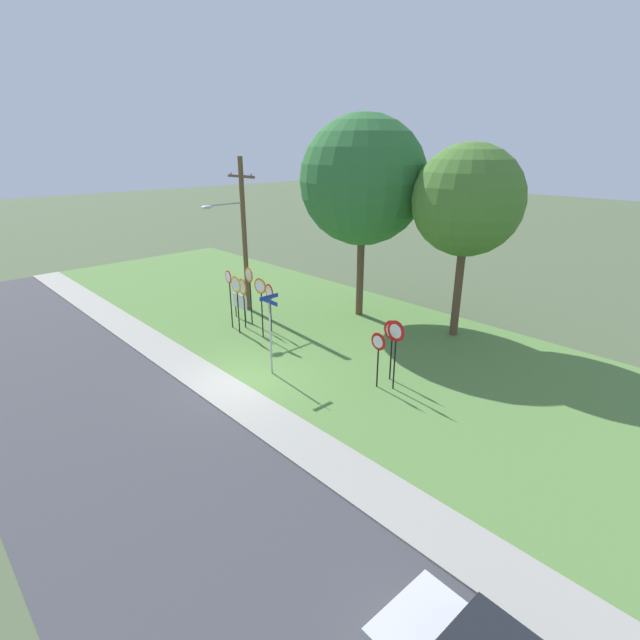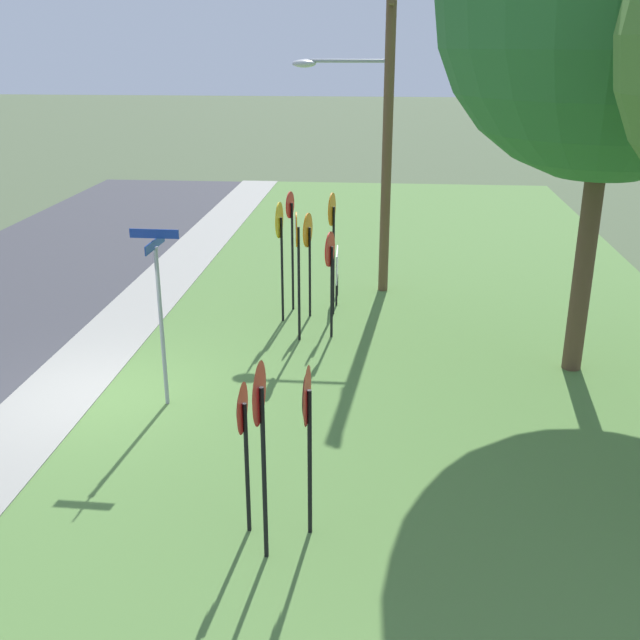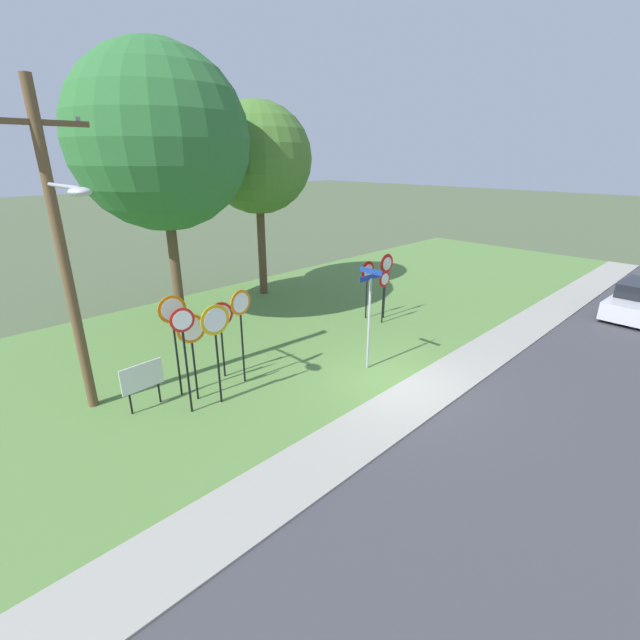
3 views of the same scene
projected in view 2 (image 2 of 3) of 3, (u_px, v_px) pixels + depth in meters
ground_plane at (101, 398)px, 13.32m from camera, size 160.00×160.00×0.00m
sidewalk_strip at (57, 394)px, 13.38m from camera, size 44.00×1.60×0.06m
grass_median at (438, 411)px, 12.80m from camera, size 44.00×12.00×0.04m
stop_sign_near_left at (332, 227)px, 16.60m from camera, size 0.73×0.13×2.83m
stop_sign_near_right at (308, 242)px, 16.57m from camera, size 0.76×0.14×2.41m
stop_sign_far_left at (297, 249)px, 15.11m from camera, size 0.70×0.13×2.75m
stop_sign_far_center at (291, 228)px, 16.94m from camera, size 0.60×0.13×2.80m
stop_sign_far_right at (280, 235)px, 16.21m from camera, size 0.78×0.11×2.71m
stop_sign_center_tall at (330, 262)px, 15.39m from camera, size 0.72×0.16×2.30m
yield_sign_near_left at (307, 412)px, 9.00m from camera, size 0.75×0.10×2.33m
yield_sign_near_right at (243, 425)px, 9.11m from camera, size 0.65×0.10×2.09m
yield_sign_far_left at (259, 415)px, 8.47m from camera, size 0.75×0.11×2.60m
street_name_post at (160, 304)px, 12.38m from camera, size 0.96×0.82×3.12m
utility_pole at (381, 121)px, 17.55m from camera, size 2.10×2.39×7.69m
notice_board at (337, 268)px, 17.94m from camera, size 1.10×0.09×1.25m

